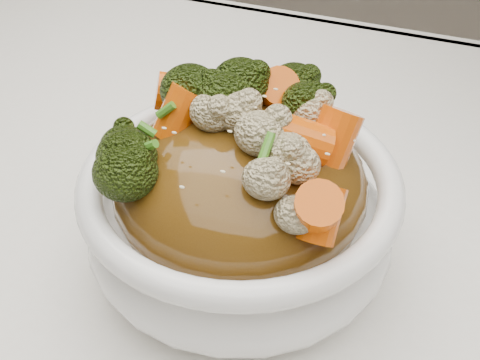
% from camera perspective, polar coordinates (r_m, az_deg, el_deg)
% --- Properties ---
extents(tablecloth, '(1.20, 0.80, 0.04)m').
position_cam_1_polar(tablecloth, '(0.46, -2.82, -5.85)').
color(tablecloth, white).
rests_on(tablecloth, dining_table).
extents(bowl, '(0.25, 0.25, 0.08)m').
position_cam_1_polar(bowl, '(0.38, 0.00, -3.60)').
color(bowl, white).
rests_on(bowl, tablecloth).
extents(sauce_base, '(0.20, 0.20, 0.09)m').
position_cam_1_polar(sauce_base, '(0.37, 0.00, -0.35)').
color(sauce_base, '#4D2F0D').
rests_on(sauce_base, bowl).
extents(carrots, '(0.20, 0.20, 0.05)m').
position_cam_1_polar(carrots, '(0.33, 0.00, 7.66)').
color(carrots, '#D75307').
rests_on(carrots, sauce_base).
extents(broccoli, '(0.20, 0.20, 0.04)m').
position_cam_1_polar(broccoli, '(0.33, 0.00, 7.52)').
color(broccoli, black).
rests_on(broccoli, sauce_base).
extents(cauliflower, '(0.20, 0.20, 0.03)m').
position_cam_1_polar(cauliflower, '(0.33, 0.00, 7.24)').
color(cauliflower, '#C9B989').
rests_on(cauliflower, sauce_base).
extents(scallions, '(0.15, 0.15, 0.02)m').
position_cam_1_polar(scallions, '(0.33, 0.00, 7.80)').
color(scallions, '#39751B').
rests_on(scallions, sauce_base).
extents(sesame_seeds, '(0.18, 0.18, 0.01)m').
position_cam_1_polar(sesame_seeds, '(0.33, 0.00, 7.80)').
color(sesame_seeds, beige).
rests_on(sesame_seeds, sauce_base).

